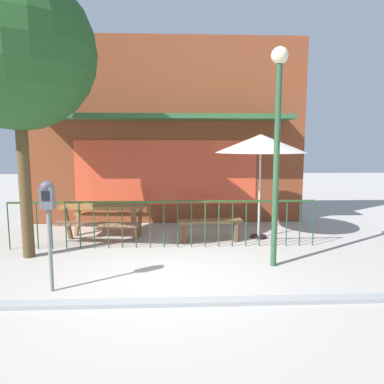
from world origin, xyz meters
name	(u,v)px	position (x,y,z in m)	size (l,w,h in m)	color
ground	(160,280)	(0.00, 0.00, 0.00)	(40.00, 40.00, 0.00)	#A9A29B
pub_storefront	(166,132)	(0.00, 4.34, 2.43)	(7.38, 1.48, 4.86)	#562721
patio_fence_front	(164,216)	(0.00, 1.78, 0.66)	(6.22, 0.04, 0.97)	#274B20
picnic_table_left	(105,211)	(-1.35, 2.60, 0.61)	(1.96, 1.58, 0.79)	brown
patio_umbrella	(261,144)	(2.11, 2.46, 2.10)	(2.00, 2.00, 2.32)	black
patio_bench	(210,226)	(0.98, 2.20, 0.35)	(1.42, 0.45, 0.48)	brown
parking_meter_near	(48,207)	(-1.55, -0.34, 1.24)	(0.18, 0.17, 1.61)	slate
street_tree	(16,52)	(-2.52, 1.28, 3.71)	(2.76, 2.76, 5.10)	#4E3B21
street_lamp	(278,125)	(1.94, 0.59, 2.42)	(0.28, 0.28, 3.67)	#2A4F30
curb_edge	(158,305)	(0.00, -0.85, 0.00)	(10.33, 0.20, 0.11)	gray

